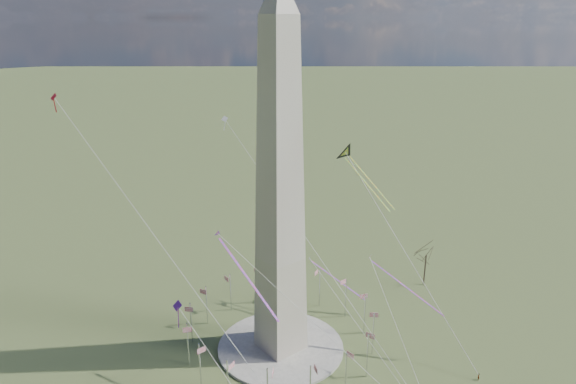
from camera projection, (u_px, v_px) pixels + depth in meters
ground at (281, 348)px, 147.49m from camera, size 2000.00×2000.00×0.00m
plaza at (281, 347)px, 147.36m from camera, size 36.00×36.00×0.80m
washington_monument at (280, 190)px, 132.03m from camera, size 15.56×15.56×100.00m
flagpole_ring at (281, 326)px, 145.15m from camera, size 54.40×54.40×13.00m
tree_near at (426, 253)px, 178.64m from camera, size 9.84×9.84×17.23m
person_east at (479, 377)px, 134.14m from camera, size 0.86×0.80×1.97m
kite_delta_black at (348, 156)px, 159.55m from camera, size 7.94×21.24×17.59m
kite_diamond_purple at (178, 309)px, 123.24m from camera, size 1.47×2.58×8.09m
kite_streamer_left at (395, 278)px, 140.61m from camera, size 11.89×19.45×14.89m
kite_streamer_mid at (237, 263)px, 123.53m from camera, size 3.11×23.07×15.83m
kite_streamer_right at (330, 274)px, 163.24m from camera, size 11.47×16.24×12.92m
kite_small_red at (54, 99)px, 125.65m from camera, size 1.34×2.14×4.83m
kite_small_white at (225, 120)px, 173.60m from camera, size 1.89×1.66×4.97m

